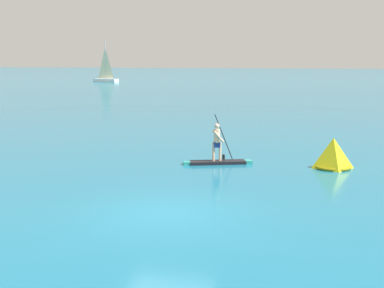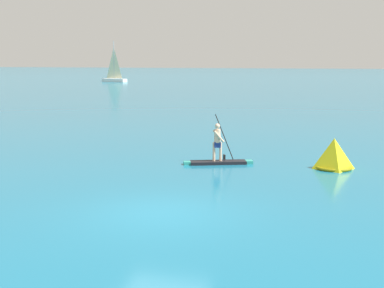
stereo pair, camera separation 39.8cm
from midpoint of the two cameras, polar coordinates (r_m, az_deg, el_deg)
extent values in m
plane|color=#196B8C|center=(15.26, -2.50, -7.27)|extent=(440.00, 440.00, 0.00)
cube|color=black|center=(22.17, 3.30, -1.95)|extent=(2.33, 1.36, 0.12)
cube|color=teal|center=(22.40, 6.54, -1.88)|extent=(0.41, 0.48, 0.12)
cube|color=teal|center=(22.02, 0.00, -2.01)|extent=(0.39, 0.43, 0.12)
cylinder|color=beige|center=(22.11, 3.55, -0.82)|extent=(0.11, 0.11, 0.76)
cylinder|color=beige|center=(22.07, 2.85, -0.83)|extent=(0.11, 0.11, 0.76)
cube|color=navy|center=(22.04, 3.20, -0.08)|extent=(0.32, 0.30, 0.22)
cylinder|color=beige|center=(21.99, 3.21, 0.85)|extent=(0.26, 0.26, 0.54)
sphere|color=beige|center=(21.93, 3.22, 1.90)|extent=(0.21, 0.21, 0.21)
cylinder|color=beige|center=(22.14, 3.28, 0.89)|extent=(0.43, 0.23, 0.51)
cylinder|color=beige|center=(21.84, 3.40, 0.78)|extent=(0.43, 0.23, 0.51)
cylinder|color=black|center=(22.44, 3.95, 0.73)|extent=(0.74, 0.32, 1.93)
cube|color=black|center=(22.58, 3.92, -1.54)|extent=(0.15, 0.22, 0.32)
pyramid|color=yellow|center=(21.84, 15.24, -0.98)|extent=(1.50, 1.50, 1.21)
torus|color=olive|center=(21.94, 15.18, -2.38)|extent=(1.45, 1.45, 0.12)
cube|color=white|center=(100.85, -8.07, 6.68)|extent=(5.24, 2.76, 0.58)
cylinder|color=#B2B2B7|center=(100.77, -8.12, 8.79)|extent=(0.12, 0.12, 6.84)
pyramid|color=beige|center=(100.78, -8.12, 8.50)|extent=(2.29, 0.35, 5.64)
camera|label=1|loc=(0.20, -89.46, 0.09)|focal=50.55mm
camera|label=2|loc=(0.20, 90.54, -0.09)|focal=50.55mm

